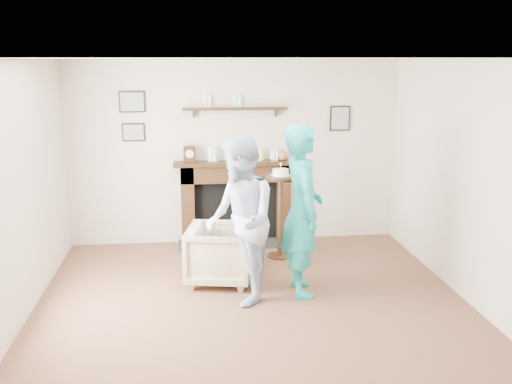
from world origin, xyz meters
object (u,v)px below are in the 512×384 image
armchair (221,281)px  woman (301,291)px  man (241,299)px  pedestal_table (280,200)px

armchair → woman: size_ratio=0.40×
man → armchair: bearing=-169.6°
armchair → pedestal_table: (0.81, 0.77, 0.76)m
armchair → pedestal_table: 1.35m
pedestal_table → woman: bearing=-87.6°
man → pedestal_table: pedestal_table is taller
armchair → man: (0.18, -0.53, 0.00)m
woman → pedestal_table: 1.39m
armchair → man: 0.56m
armchair → woman: bearing=-103.5°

